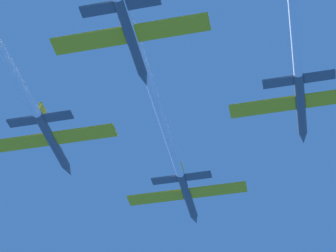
% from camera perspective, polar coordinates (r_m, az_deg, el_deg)
% --- Properties ---
extents(jet_lead, '(18.17, 51.17, 3.01)m').
position_cam_1_polar(jet_lead, '(84.62, 0.10, -1.31)').
color(jet_lead, '#4C5660').
extents(jet_left_wing, '(18.17, 59.80, 3.01)m').
position_cam_1_polar(jet_left_wing, '(75.25, -15.05, 6.91)').
color(jet_left_wing, '#4C5660').
extents(jet_right_wing, '(18.17, 57.97, 3.01)m').
position_cam_1_polar(jet_right_wing, '(70.33, 11.36, 10.94)').
color(jet_right_wing, '#4C5660').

